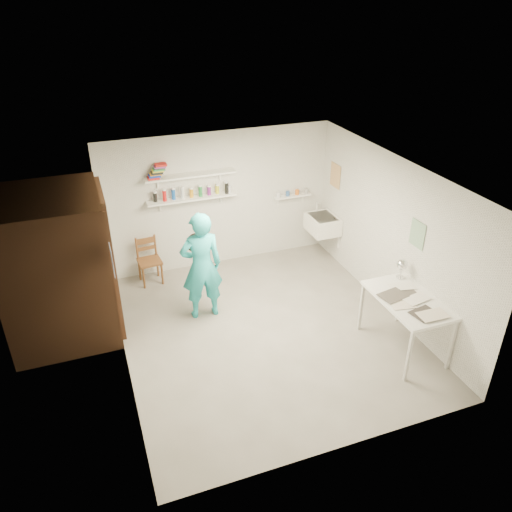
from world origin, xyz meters
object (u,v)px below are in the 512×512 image
object	(u,v)px
wall_clock	(196,243)
work_table	(404,324)
man	(201,266)
belfast_sink	(323,224)
desk_lamp	(402,264)
wooden_chair	(150,261)

from	to	relation	value
wall_clock	work_table	bearing A→B (deg)	-38.47
man	work_table	distance (m)	2.97
belfast_sink	work_table	xyz separation A→B (m)	(-0.11, -2.71, -0.29)
man	desk_lamp	xyz separation A→B (m)	(2.58, -1.24, 0.19)
desk_lamp	belfast_sink	bearing A→B (deg)	92.40
man	wooden_chair	distance (m)	1.44
belfast_sink	wall_clock	world-z (taller)	wall_clock
desk_lamp	wooden_chair	bearing A→B (deg)	142.13
wooden_chair	man	bearing A→B (deg)	-68.62
man	work_table	size ratio (longest dim) A/B	1.38
man	work_table	xyz separation A→B (m)	(2.37, -1.73, -0.44)
wooden_chair	work_table	world-z (taller)	work_table
wall_clock	wooden_chair	xyz separation A→B (m)	(-0.59, 1.01, -0.73)
wooden_chair	desk_lamp	xyz separation A→B (m)	(3.17, -2.47, 0.64)
wooden_chair	work_table	size ratio (longest dim) A/B	0.65
man	wall_clock	world-z (taller)	man
wall_clock	work_table	xyz separation A→B (m)	(2.38, -1.95, -0.72)
belfast_sink	wooden_chair	xyz separation A→B (m)	(-3.08, 0.25, -0.30)
man	work_table	bearing A→B (deg)	144.80
work_table	desk_lamp	distance (m)	0.82
belfast_sink	desk_lamp	xyz separation A→B (m)	(0.09, -2.22, 0.34)
man	wall_clock	distance (m)	0.36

